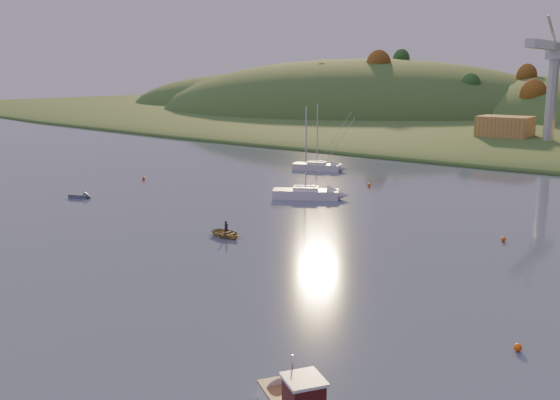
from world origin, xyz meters
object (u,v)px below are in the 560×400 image
Objects in this scene: sailboat_far at (317,166)px; canoe at (226,233)px; sailboat_near at (306,193)px; grey_dinghy at (83,196)px; fishing_boat at (289,400)px.

sailboat_far is 46.37m from canoe.
canoe is at bearing -107.15° from sailboat_near.
sailboat_near is at bearing 15.34° from grey_dinghy.
sailboat_far is (-43.25, 66.45, -0.12)m from fishing_boat.
fishing_boat is 1.82× the size of grey_dinghy.
fishing_boat is 34.79m from canoe.
grey_dinghy is at bearing -173.57° from sailboat_near.
fishing_boat is at bearing -125.23° from canoe.
grey_dinghy is at bearing -123.76° from sailboat_far.
grey_dinghy is at bearing 6.25° from fishing_boat.
fishing_boat reaches higher than grey_dinghy.
canoe is (-25.58, 23.58, -0.47)m from fishing_boat.
sailboat_near is 21.98m from canoe.
fishing_boat is at bearing -74.51° from sailboat_far.
sailboat_near is 30.13m from grey_dinghy.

